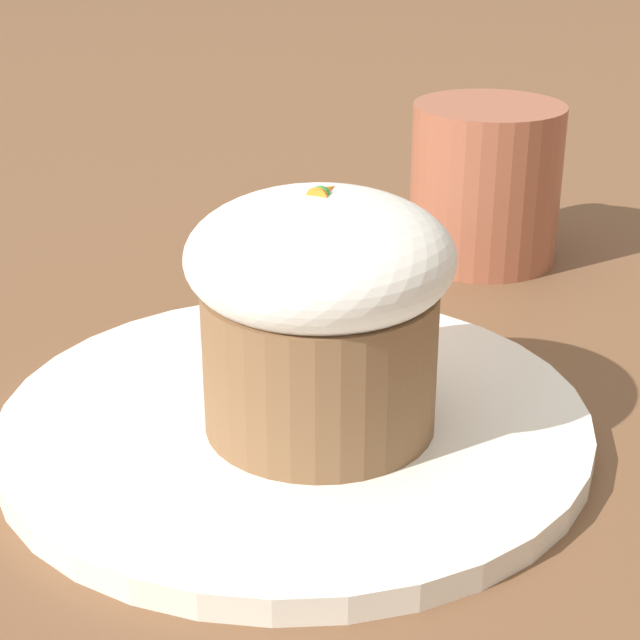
% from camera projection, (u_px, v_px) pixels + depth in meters
% --- Properties ---
extents(ground_plane, '(4.00, 4.00, 0.00)m').
position_uv_depth(ground_plane, '(295.00, 433.00, 0.45)').
color(ground_plane, brown).
extents(dessert_plate, '(0.25, 0.25, 0.01)m').
position_uv_depth(dessert_plate, '(295.00, 422.00, 0.45)').
color(dessert_plate, white).
rests_on(dessert_plate, ground_plane).
extents(carrot_cake, '(0.10, 0.10, 0.10)m').
position_uv_depth(carrot_cake, '(320.00, 307.00, 0.42)').
color(carrot_cake, brown).
rests_on(carrot_cake, dessert_plate).
extents(spoon, '(0.08, 0.13, 0.01)m').
position_uv_depth(spoon, '(293.00, 387.00, 0.46)').
color(spoon, silver).
rests_on(spoon, dessert_plate).
extents(coffee_cup, '(0.12, 0.09, 0.09)m').
position_uv_depth(coffee_cup, '(486.00, 182.00, 0.63)').
color(coffee_cup, '#9E563D').
rests_on(coffee_cup, ground_plane).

